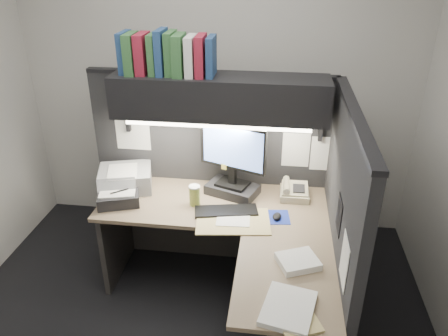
{
  "coord_description": "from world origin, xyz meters",
  "views": [
    {
      "loc": [
        0.55,
        -2.23,
        2.45
      ],
      "look_at": [
        0.19,
        0.51,
        1.05
      ],
      "focal_mm": 35.0,
      "sensor_mm": 36.0,
      "label": 1
    }
  ],
  "objects": [
    {
      "name": "paper_stack_b",
      "position": [
        0.66,
        -0.48,
        0.75
      ],
      "size": [
        0.32,
        0.37,
        0.03
      ],
      "primitive_type": "cube",
      "rotation": [
        0.0,
        0.0,
        -0.21
      ],
      "color": "white",
      "rests_on": "desk"
    },
    {
      "name": "task_light_tube",
      "position": [
        0.12,
        0.61,
        1.33
      ],
      "size": [
        1.32,
        0.04,
        0.04
      ],
      "primitive_type": "cylinder",
      "rotation": [
        0.0,
        1.57,
        0.0
      ],
      "color": "white",
      "rests_on": "overhead_shelf"
    },
    {
      "name": "monitor",
      "position": [
        0.23,
        0.71,
        0.96
      ],
      "size": [
        0.51,
        0.36,
        0.58
      ],
      "rotation": [
        0.0,
        0.0,
        -0.36
      ],
      "color": "black",
      "rests_on": "desk"
    },
    {
      "name": "partition_right",
      "position": [
        0.98,
        0.18,
        0.8
      ],
      "size": [
        0.06,
        1.5,
        1.6
      ],
      "primitive_type": "cube",
      "color": "black",
      "rests_on": "floor"
    },
    {
      "name": "printer",
      "position": [
        -0.63,
        0.7,
        0.81
      ],
      "size": [
        0.48,
        0.44,
        0.16
      ],
      "primitive_type": "cube",
      "rotation": [
        0.0,
        0.0,
        0.28
      ],
      "color": "#929497",
      "rests_on": "desk"
    },
    {
      "name": "overhead_shelf",
      "position": [
        0.12,
        0.75,
        1.5
      ],
      "size": [
        1.55,
        0.34,
        0.3
      ],
      "primitive_type": "cube",
      "color": "black",
      "rests_on": "partition_back"
    },
    {
      "name": "desk",
      "position": [
        0.43,
        -0.0,
        0.44
      ],
      "size": [
        1.7,
        1.53,
        0.73
      ],
      "color": "#7C6B4F",
      "rests_on": "floor"
    },
    {
      "name": "partition_back",
      "position": [
        0.03,
        0.93,
        0.8
      ],
      "size": [
        1.9,
        0.06,
        1.6
      ],
      "primitive_type": "cube",
      "color": "black",
      "rests_on": "floor"
    },
    {
      "name": "keyboard",
      "position": [
        0.21,
        0.44,
        0.74
      ],
      "size": [
        0.48,
        0.24,
        0.02
      ],
      "primitive_type": "cube",
      "rotation": [
        0.0,
        0.0,
        0.2
      ],
      "color": "black",
      "rests_on": "desk"
    },
    {
      "name": "mousepad",
      "position": [
        0.57,
        0.42,
        0.73
      ],
      "size": [
        0.23,
        0.21,
        0.0
      ],
      "primitive_type": "cube",
      "rotation": [
        0.0,
        0.0,
        0.12
      ],
      "color": "navy",
      "rests_on": "desk"
    },
    {
      "name": "binder_row",
      "position": [
        -0.25,
        0.75,
        1.79
      ],
      "size": [
        0.67,
        0.25,
        0.31
      ],
      "color": "navy",
      "rests_on": "overhead_shelf"
    },
    {
      "name": "paper_stack_a",
      "position": [
        0.72,
        -0.09,
        0.75
      ],
      "size": [
        0.29,
        0.27,
        0.04
      ],
      "primitive_type": "cube",
      "rotation": [
        0.0,
        0.0,
        0.41
      ],
      "color": "white",
      "rests_on": "desk"
    },
    {
      "name": "pinned_papers",
      "position": [
        0.42,
        0.56,
        1.05
      ],
      "size": [
        1.76,
        1.31,
        0.51
      ],
      "color": "white",
      "rests_on": "partition_back"
    },
    {
      "name": "mouse",
      "position": [
        0.58,
        0.4,
        0.75
      ],
      "size": [
        0.07,
        0.1,
        0.04
      ],
      "primitive_type": "ellipsoid",
      "rotation": [
        0.0,
        0.0,
        -0.16
      ],
      "color": "black",
      "rests_on": "mousepad"
    },
    {
      "name": "wall_back",
      "position": [
        0.0,
        1.5,
        1.35
      ],
      "size": [
        3.5,
        0.04,
        2.7
      ],
      "primitive_type": "cube",
      "color": "beige",
      "rests_on": "floor"
    },
    {
      "name": "notebook_stack",
      "position": [
        -0.61,
        0.47,
        0.78
      ],
      "size": [
        0.37,
        0.34,
        0.09
      ],
      "primitive_type": "cube",
      "rotation": [
        0.0,
        0.0,
        0.33
      ],
      "color": "black",
      "rests_on": "desk"
    },
    {
      "name": "manila_stack",
      "position": [
        0.7,
        -0.52,
        0.74
      ],
      "size": [
        0.29,
        0.32,
        0.01
      ],
      "primitive_type": "cube",
      "rotation": [
        0.0,
        0.0,
        0.4
      ],
      "color": "tan",
      "rests_on": "desk"
    },
    {
      "name": "open_folder",
      "position": [
        0.28,
        0.32,
        0.73
      ],
      "size": [
        0.55,
        0.4,
        0.01
      ],
      "primitive_type": "cube",
      "rotation": [
        0.0,
        0.0,
        0.13
      ],
      "color": "tan",
      "rests_on": "desk"
    },
    {
      "name": "floor",
      "position": [
        0.0,
        0.0,
        0.0
      ],
      "size": [
        3.5,
        3.5,
        0.0
      ],
      "primitive_type": "plane",
      "color": "black",
      "rests_on": "ground"
    },
    {
      "name": "telephone",
      "position": [
        0.71,
        0.72,
        0.77
      ],
      "size": [
        0.22,
        0.23,
        0.09
      ],
      "primitive_type": "cube",
      "rotation": [
        0.0,
        0.0,
        0.02
      ],
      "color": "#BEB692",
      "rests_on": "desk"
    },
    {
      "name": "coffee_cup",
      "position": [
        -0.03,
        0.51,
        0.8
      ],
      "size": [
        0.1,
        0.1,
        0.15
      ],
      "primitive_type": "cylinder",
      "rotation": [
        0.0,
        0.0,
        0.3
      ],
      "color": "#CBCB51",
      "rests_on": "desk"
    }
  ]
}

